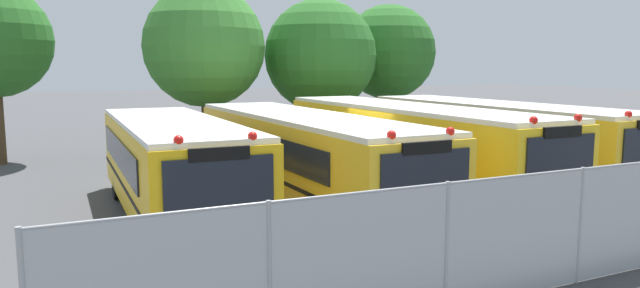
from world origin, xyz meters
TOP-DOWN VIEW (x-y plane):
  - ground_plane at (0.00, 0.00)m, footprint 160.00×160.00m
  - school_bus_0 at (-5.31, -0.26)m, footprint 2.63×9.30m
  - school_bus_1 at (-1.70, -0.11)m, footprint 2.78×11.51m
  - school_bus_2 at (1.68, -0.18)m, footprint 2.61×11.70m
  - school_bus_3 at (5.41, 0.16)m, footprint 2.71×11.26m
  - tree_1 at (-1.91, 9.45)m, footprint 5.08×5.08m
  - tree_2 at (3.28, 9.52)m, footprint 5.13×5.13m
  - tree_3 at (7.95, 10.96)m, footprint 4.86×4.86m
  - chainlink_fence at (0.18, -7.80)m, footprint 17.32×0.07m
  - traffic_cone at (0.40, -6.30)m, footprint 0.37×0.37m

SIDE VIEW (x-z plane):
  - ground_plane at x=0.00m, z-range 0.00..0.00m
  - traffic_cone at x=0.40m, z-range 0.00..0.49m
  - chainlink_fence at x=0.18m, z-range 0.04..2.11m
  - school_bus_0 at x=-5.31m, z-range 0.07..2.68m
  - school_bus_1 at x=-1.70m, z-range 0.07..2.68m
  - school_bus_3 at x=5.41m, z-range 0.07..2.79m
  - school_bus_2 at x=1.68m, z-range 0.07..2.84m
  - tree_2 at x=3.28m, z-range 0.80..7.65m
  - tree_3 at x=7.95m, z-range 1.11..8.06m
  - tree_1 at x=-1.91m, z-range 1.02..8.19m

